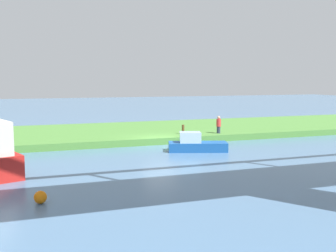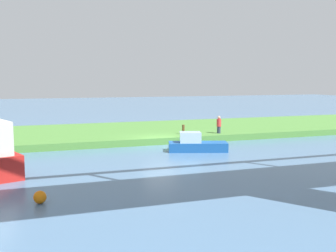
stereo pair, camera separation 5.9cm
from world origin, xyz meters
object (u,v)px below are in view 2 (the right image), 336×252
Objects in this scene: person_on_bank at (219,125)px; motorboat_red at (196,144)px; marker_buoy at (40,197)px; mooring_post at (183,129)px.

motorboat_red is at bearing 48.06° from person_on_bank.
motorboat_red is 13.33m from marker_buoy.
person_on_bank is at bearing 169.96° from mooring_post.
person_on_bank reaches higher than mooring_post.
person_on_bank is 5.81m from motorboat_red.
motorboat_red is at bearing 78.28° from mooring_post.
mooring_post is 4.91m from motorboat_red.
mooring_post is 1.48× the size of marker_buoy.
marker_buoy is at bearing 39.58° from motorboat_red.
person_on_bank is at bearing -131.94° from motorboat_red.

